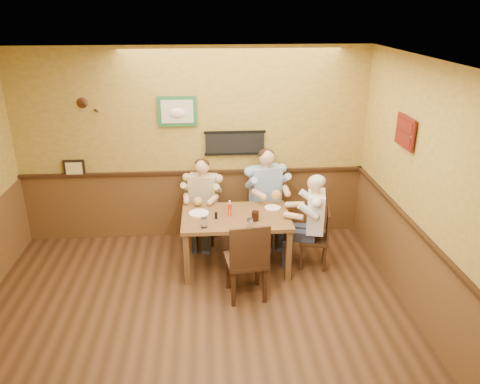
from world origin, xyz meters
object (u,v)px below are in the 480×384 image
object	(u,v)px
diner_blue_polo	(265,200)
hot_sauce_bottle	(230,209)
chair_back_left	(204,216)
chair_right_end	(314,238)
chair_back_right	(265,212)
pepper_shaker	(216,215)
diner_white_elder	(315,226)
dining_table	(236,222)
water_glass_mid	(250,223)
diner_tan_shirt	(203,206)
water_glass_left	(204,223)
salt_shaker	(230,212)
cola_tumbler	(255,216)
chair_near_side	(246,258)

from	to	relation	value
diner_blue_polo	hot_sauce_bottle	distance (m)	0.95
chair_back_left	chair_right_end	distance (m)	1.66
chair_back_right	pepper_shaker	xyz separation A→B (m)	(-0.74, -0.82, 0.35)
diner_white_elder	diner_blue_polo	bearing A→B (deg)	-132.26
hot_sauce_bottle	pepper_shaker	world-z (taller)	hot_sauce_bottle
dining_table	water_glass_mid	size ratio (longest dim) A/B	12.01
water_glass_mid	diner_tan_shirt	bearing A→B (deg)	117.54
water_glass_left	water_glass_mid	bearing A→B (deg)	-4.46
diner_white_elder	chair_right_end	bearing A→B (deg)	180.00
chair_back_right	diner_white_elder	bearing A→B (deg)	-68.29
chair_back_right	hot_sauce_bottle	xyz separation A→B (m)	(-0.56, -0.75, 0.40)
diner_blue_polo	pepper_shaker	xyz separation A→B (m)	(-0.74, -0.82, 0.16)
diner_white_elder	salt_shaker	xyz separation A→B (m)	(-1.12, 0.05, 0.22)
diner_blue_polo	diner_white_elder	xyz separation A→B (m)	(0.56, -0.80, -0.05)
pepper_shaker	chair_back_left	bearing A→B (deg)	101.57
diner_tan_shirt	diner_white_elder	world-z (taller)	diner_white_elder
chair_back_right	salt_shaker	distance (m)	1.00
salt_shaker	cola_tumbler	bearing A→B (deg)	-27.36
diner_blue_polo	cola_tumbler	distance (m)	0.96
chair_right_end	water_glass_left	distance (m)	1.53
chair_right_end	chair_back_left	bearing A→B (deg)	-105.73
chair_right_end	diner_white_elder	world-z (taller)	diner_white_elder
water_glass_mid	chair_right_end	bearing A→B (deg)	18.82
diner_tan_shirt	water_glass_mid	size ratio (longest dim) A/B	9.94
dining_table	salt_shaker	bearing A→B (deg)	177.98
dining_table	chair_back_right	world-z (taller)	chair_back_right
chair_right_end	salt_shaker	size ratio (longest dim) A/B	8.52
chair_back_left	water_glass_left	xyz separation A→B (m)	(0.01, -1.05, 0.41)
diner_tan_shirt	diner_white_elder	size ratio (longest dim) A/B	0.99
chair_near_side	water_glass_mid	bearing A→B (deg)	-109.74
chair_back_right	salt_shaker	xyz separation A→B (m)	(-0.56, -0.75, 0.35)
dining_table	diner_blue_polo	size ratio (longest dim) A/B	1.10
water_glass_left	salt_shaker	xyz separation A→B (m)	(0.33, 0.31, -0.01)
chair_near_side	diner_blue_polo	world-z (taller)	diner_blue_polo
dining_table	chair_right_end	xyz separation A→B (m)	(1.04, -0.05, -0.25)
chair_near_side	diner_blue_polo	bearing A→B (deg)	-113.02
chair_back_right	salt_shaker	size ratio (longest dim) A/B	9.28
water_glass_left	pepper_shaker	xyz separation A→B (m)	(0.15, 0.24, -0.02)
hot_sauce_bottle	pepper_shaker	bearing A→B (deg)	-156.62
chair_near_side	diner_tan_shirt	xyz separation A→B (m)	(-0.50, 1.43, 0.07)
diner_tan_shirt	pepper_shaker	bearing A→B (deg)	-67.68
water_glass_mid	pepper_shaker	distance (m)	0.49
diner_blue_polo	salt_shaker	world-z (taller)	diner_blue_polo
salt_shaker	diner_white_elder	bearing A→B (deg)	-2.65
chair_near_side	pepper_shaker	world-z (taller)	chair_near_side
water_glass_left	pepper_shaker	world-z (taller)	water_glass_left
chair_back_right	diner_tan_shirt	world-z (taller)	diner_tan_shirt
chair_near_side	diner_blue_polo	xyz separation A→B (m)	(0.40, 1.44, 0.13)
chair_near_side	pepper_shaker	xyz separation A→B (m)	(-0.33, 0.62, 0.29)
chair_right_end	hot_sauce_bottle	bearing A→B (deg)	-80.06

